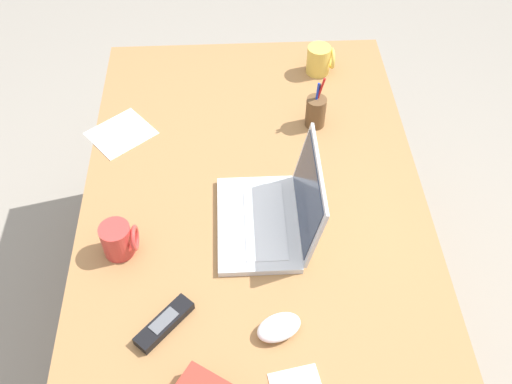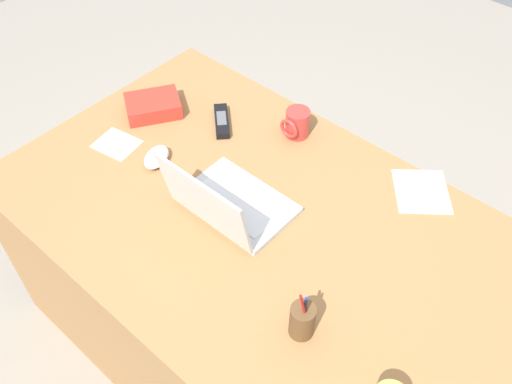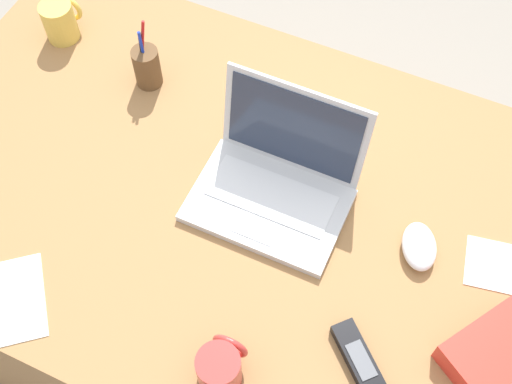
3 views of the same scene
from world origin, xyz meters
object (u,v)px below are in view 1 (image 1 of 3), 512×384
at_px(pen_holder, 316,111).
at_px(coffee_mug_white, 320,60).
at_px(cordless_phone, 164,323).
at_px(laptop, 274,214).
at_px(computer_mouse, 279,327).
at_px(coffee_mug_tall, 119,240).

bearing_deg(pen_holder, coffee_mug_white, 170.48).
height_order(cordless_phone, pen_holder, pen_holder).
bearing_deg(pen_holder, laptop, -21.67).
bearing_deg(computer_mouse, cordless_phone, -118.07).
distance_m(laptop, cordless_phone, 0.40).
bearing_deg(pen_holder, computer_mouse, -13.17).
xyz_separation_m(coffee_mug_tall, cordless_phone, (0.22, 0.12, -0.03)).
relative_size(laptop, computer_mouse, 2.96).
distance_m(coffee_mug_tall, cordless_phone, 0.25).
bearing_deg(laptop, coffee_mug_tall, -80.61).
relative_size(coffee_mug_white, pen_holder, 0.55).
relative_size(coffee_mug_tall, pen_holder, 0.53).
xyz_separation_m(coffee_mug_white, cordless_phone, (0.94, -0.47, -0.04)).
distance_m(laptop, computer_mouse, 0.31).
height_order(computer_mouse, cordless_phone, computer_mouse).
xyz_separation_m(coffee_mug_tall, pen_holder, (-0.45, 0.55, 0.00)).
height_order(coffee_mug_tall, cordless_phone, coffee_mug_tall).
bearing_deg(cordless_phone, coffee_mug_white, 153.21).
height_order(laptop, coffee_mug_tall, laptop).
xyz_separation_m(coffee_mug_white, coffee_mug_tall, (0.72, -0.59, -0.00)).
distance_m(coffee_mug_white, coffee_mug_tall, 0.93).
xyz_separation_m(laptop, pen_holder, (-0.39, 0.15, 0.01)).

